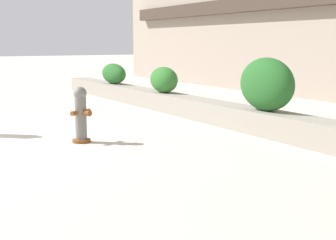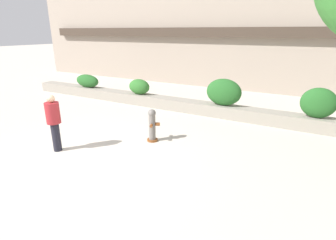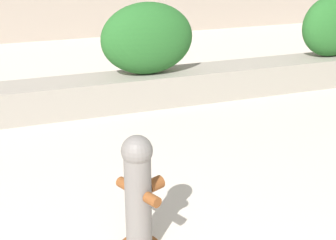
{
  "view_description": "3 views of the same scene",
  "coord_description": "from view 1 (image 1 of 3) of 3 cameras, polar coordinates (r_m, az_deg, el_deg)",
  "views": [
    {
      "loc": [
        9.3,
        -0.72,
        1.9
      ],
      "look_at": [
        1.58,
        3.9,
        0.41
      ],
      "focal_mm": 50.0,
      "sensor_mm": 36.0,
      "label": 1
    },
    {
      "loc": [
        5.12,
        -4.34,
        3.44
      ],
      "look_at": [
        1.27,
        2.67,
        0.71
      ],
      "focal_mm": 28.0,
      "sensor_mm": 36.0,
      "label": 2
    },
    {
      "loc": [
        -0.07,
        -0.81,
        2.52
      ],
      "look_at": [
        1.56,
        3.7,
        0.63
      ],
      "focal_mm": 50.0,
      "sensor_mm": 36.0,
      "label": 3
    }
  ],
  "objects": [
    {
      "name": "hedge_bush_0",
      "position": [
        16.38,
        -6.63,
        5.64
      ],
      "size": [
        1.52,
        0.58,
        0.7
      ],
      "primitive_type": "ellipsoid",
      "color": "#235B23",
      "rests_on": "planter_wall_low"
    },
    {
      "name": "fire_hydrant",
      "position": [
        9.13,
        -10.58,
        0.71
      ],
      "size": [
        0.48,
        0.47,
        1.08
      ],
      "color": "brown",
      "rests_on": "ground"
    },
    {
      "name": "hedge_bush_2",
      "position": [
        9.93,
        11.91,
        4.28
      ],
      "size": [
        1.46,
        0.7,
        1.11
      ],
      "primitive_type": "ellipsoid",
      "color": "#235B23",
      "rests_on": "planter_wall_low"
    },
    {
      "name": "hedge_bush_1",
      "position": [
        13.33,
        -0.51,
        4.93
      ],
      "size": [
        1.11,
        0.65,
        0.73
      ],
      "primitive_type": "ellipsoid",
      "color": "#2D6B28",
      "rests_on": "planter_wall_low"
    },
    {
      "name": "planter_wall_low",
      "position": [
        11.6,
        4.9,
        1.16
      ],
      "size": [
        18.0,
        0.7,
        0.5
      ],
      "primitive_type": "cube",
      "color": "gray",
      "rests_on": "ground"
    }
  ]
}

